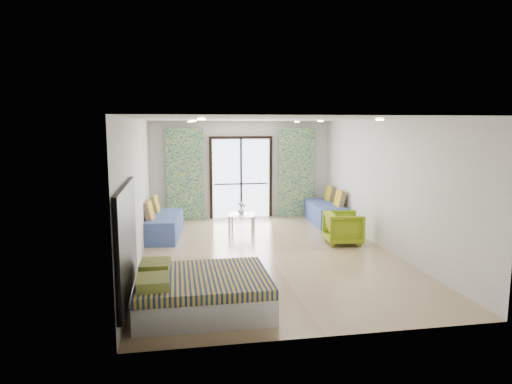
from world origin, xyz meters
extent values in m
cube|color=black|center=(0.00, 3.71, 2.24)|extent=(1.76, 0.08, 0.08)
cube|color=black|center=(-0.84, 3.71, 1.10)|extent=(0.08, 0.08, 2.20)
cube|color=black|center=(0.84, 3.71, 1.10)|extent=(0.08, 0.08, 2.20)
cube|color=black|center=(0.00, 3.71, 1.10)|extent=(0.05, 0.06, 2.20)
cube|color=#595451|center=(0.00, 3.73, 0.95)|extent=(1.52, 0.03, 0.04)
cube|color=beige|center=(-1.55, 3.57, 1.25)|extent=(1.00, 0.10, 2.50)
cube|color=beige|center=(1.55, 3.57, 1.25)|extent=(1.00, 0.10, 2.50)
cylinder|color=#FFE0B2|center=(-1.40, -2.00, 2.67)|extent=(0.12, 0.12, 0.02)
cylinder|color=#FFE0B2|center=(1.40, -2.00, 2.67)|extent=(0.12, 0.12, 0.02)
cylinder|color=#FFE0B2|center=(-1.40, 1.00, 2.67)|extent=(0.12, 0.12, 0.02)
cylinder|color=#FFE0B2|center=(1.40, 1.00, 2.67)|extent=(0.12, 0.12, 0.02)
cylinder|color=#FFE0B2|center=(-1.40, 3.00, 2.67)|extent=(0.12, 0.12, 0.02)
cylinder|color=#FFE0B2|center=(1.40, 3.00, 2.67)|extent=(0.12, 0.12, 0.02)
cube|color=black|center=(-2.46, -2.66, 1.05)|extent=(0.06, 2.10, 1.50)
cube|color=silver|center=(-2.47, -1.41, 1.05)|extent=(0.02, 0.10, 0.10)
cube|color=silver|center=(-1.45, -2.66, 0.18)|extent=(1.85, 1.48, 0.37)
cube|color=navy|center=(-1.45, -2.66, 0.44)|extent=(1.83, 1.51, 0.14)
cube|color=#176853|center=(-2.12, -3.01, 0.57)|extent=(0.44, 0.53, 0.13)
cube|color=#176853|center=(-2.12, -2.31, 0.57)|extent=(0.45, 0.54, 0.13)
cube|color=#3E5394|center=(-2.10, 1.75, 0.21)|extent=(0.93, 1.94, 0.42)
cube|color=#3E5394|center=(-2.10, 1.75, 0.47)|extent=(0.91, 1.90, 0.10)
cube|color=navy|center=(-2.41, 1.34, 0.71)|extent=(0.26, 0.49, 0.43)
cube|color=navy|center=(-2.31, 2.21, 0.71)|extent=(0.26, 0.49, 0.43)
cube|color=#3E5394|center=(2.10, 2.63, 0.21)|extent=(0.82, 1.92, 0.42)
cube|color=#3E5394|center=(2.10, 2.63, 0.47)|extent=(0.80, 1.88, 0.10)
cube|color=navy|center=(2.34, 2.18, 0.71)|extent=(0.23, 0.48, 0.44)
cube|color=navy|center=(2.38, 3.05, 0.71)|extent=(0.23, 0.48, 0.44)
cylinder|color=silver|center=(-0.55, 1.85, 0.20)|extent=(0.06, 0.06, 0.41)
cylinder|color=silver|center=(-0.02, 1.72, 0.20)|extent=(0.06, 0.06, 0.41)
cylinder|color=silver|center=(-0.42, 2.38, 0.20)|extent=(0.06, 0.06, 0.41)
cylinder|color=silver|center=(0.11, 2.25, 0.20)|extent=(0.06, 0.06, 0.41)
cube|color=#8CA59E|center=(-0.22, 2.05, 0.41)|extent=(0.77, 0.77, 0.02)
sphere|color=white|center=(-0.17, 2.04, 0.63)|extent=(0.07, 0.07, 0.07)
sphere|color=white|center=(-0.21, 2.10, 0.65)|extent=(0.07, 0.07, 0.07)
sphere|color=white|center=(-0.27, 2.06, 0.67)|extent=(0.07, 0.07, 0.07)
sphere|color=white|center=(-0.23, 2.00, 0.69)|extent=(0.07, 0.07, 0.07)
imported|color=white|center=(-0.23, 2.09, 0.50)|extent=(0.21, 0.21, 0.16)
imported|color=olive|center=(1.80, 0.45, 0.39)|extent=(0.78, 0.82, 0.77)
camera|label=1|loc=(-1.78, -8.82, 2.59)|focal=32.00mm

